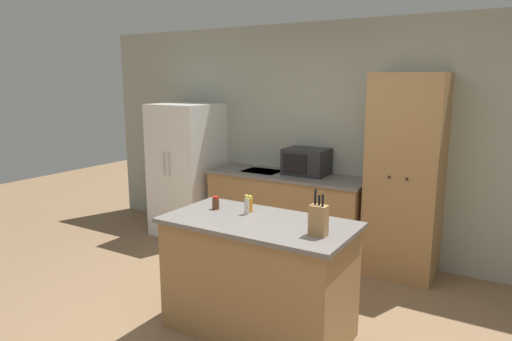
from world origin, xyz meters
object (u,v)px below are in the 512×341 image
Objects in this scene: pantry_cabinet at (405,177)px; spice_bottle_amber_oil at (216,203)px; spice_bottle_short_red at (250,204)px; spice_bottle_tall_dark at (247,205)px; refrigerator at (187,169)px; knife_block at (318,220)px; microwave at (306,162)px.

pantry_cabinet is 1.98m from spice_bottle_amber_oil.
pantry_cabinet is 15.26× the size of spice_bottle_short_red.
pantry_cabinet reaches higher than spice_bottle_amber_oil.
spice_bottle_tall_dark is at bearing -117.33° from pantry_cabinet.
refrigerator is 2.40m from spice_bottle_tall_dark.
knife_block is 2.06× the size of spice_bottle_tall_dark.
spice_bottle_amber_oil is at bearing -44.19° from refrigerator.
refrigerator is 3.06m from knife_block.
knife_block is 2.42× the size of spice_bottle_short_red.
pantry_cabinet is 1.80m from knife_block.
spice_bottle_short_red is at bearing 15.56° from spice_bottle_amber_oil.
pantry_cabinet reaches higher than knife_block.
spice_bottle_short_red is at bearing 99.60° from spice_bottle_tall_dark.
refrigerator is 2.71m from pantry_cabinet.
spice_bottle_tall_dark is at bearing -39.11° from refrigerator.
spice_bottle_amber_oil is (-1.13, -1.62, -0.05)m from pantry_cabinet.
pantry_cabinet is at bearing 2.22° from refrigerator.
knife_block is at bearing -19.49° from spice_bottle_short_red.
spice_bottle_amber_oil is (-0.03, -1.69, -0.09)m from microwave.
knife_block is 1.00m from spice_bottle_amber_oil.
spice_bottle_amber_oil is at bearing -90.97° from microwave.
knife_block reaches higher than spice_bottle_amber_oil.
refrigerator is 3.48× the size of microwave.
knife_block reaches higher than spice_bottle_tall_dark.
spice_bottle_amber_oil is at bearing -164.44° from spice_bottle_short_red.
microwave reaches higher than spice_bottle_amber_oil.
spice_bottle_tall_dark is (0.27, -1.68, -0.07)m from microwave.
spice_bottle_tall_dark is at bearing -80.40° from spice_bottle_short_red.
knife_block is at bearing -9.68° from spice_bottle_amber_oil.
knife_block is 0.71m from spice_bottle_tall_dark.
microwave is 4.47× the size of spice_bottle_amber_oil.
spice_bottle_tall_dark is (-0.69, 0.17, -0.04)m from knife_block.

